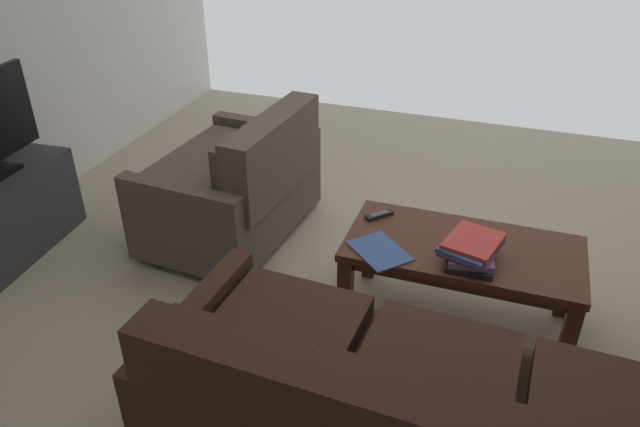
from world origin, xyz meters
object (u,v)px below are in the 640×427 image
Objects in this scene: loveseat_near at (237,185)px; coffee_table at (462,258)px; tv_stand at (3,216)px; book_stack at (471,250)px; loose_magazine at (379,251)px; tv_remote at (379,215)px.

coffee_table is (-1.44, 0.40, 0.04)m from loveseat_near.
book_stack is at bearing -177.35° from tv_stand.
coffee_table is at bearing -71.55° from book_stack.
loveseat_near is 1.20× the size of tv_stand.
book_stack is 1.14× the size of loose_magazine.
book_stack is (-1.49, 0.53, 0.18)m from loveseat_near.
loveseat_near is at bearing -76.75° from loose_magazine.
tv_stand is 6.62× the size of tv_remote.
book_stack is (-0.04, 0.13, 0.14)m from coffee_table.
tv_stand reaches higher than tv_remote.
tv_remote is at bearing 164.84° from loveseat_near.
book_stack is at bearing 140.58° from loose_magazine.
loose_magazine is at bearing 8.37° from book_stack.
tv_remote is (0.47, -0.13, 0.08)m from coffee_table.
tv_stand is 3.34× the size of loose_magazine.
coffee_table is at bearing 163.98° from tv_remote.
book_stack is 2.26× the size of tv_remote.
coffee_table is at bearing 158.51° from loose_magazine.
tv_remote is at bearing -123.26° from loose_magazine.
tv_stand is at bearing 2.65° from book_stack.
book_stack is at bearing 152.87° from tv_remote.
book_stack reaches higher than tv_remote.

